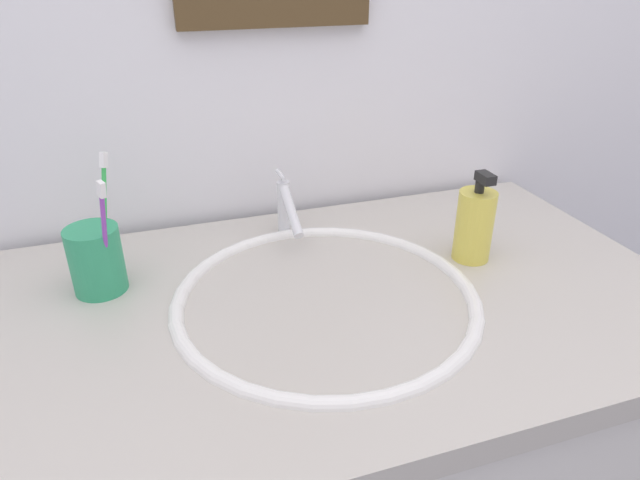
% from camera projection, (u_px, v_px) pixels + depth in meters
% --- Properties ---
extents(tiled_wall_back, '(2.32, 0.04, 2.40)m').
position_uv_depth(tiled_wall_back, '(273.00, 45.00, 1.04)').
color(tiled_wall_back, silver).
rests_on(tiled_wall_back, ground).
extents(sink_basin, '(0.48, 0.48, 0.11)m').
position_uv_depth(sink_basin, '(326.00, 320.00, 0.89)').
color(sink_basin, white).
rests_on(sink_basin, vanity_counter).
extents(faucet, '(0.02, 0.15, 0.12)m').
position_uv_depth(faucet, '(286.00, 207.00, 1.04)').
color(faucet, silver).
rests_on(faucet, sink_basin).
extents(toothbrush_cup, '(0.08, 0.08, 0.11)m').
position_uv_depth(toothbrush_cup, '(96.00, 260.00, 0.87)').
color(toothbrush_cup, '#2D9966').
rests_on(toothbrush_cup, vanity_counter).
extents(toothbrush_purple, '(0.03, 0.05, 0.20)m').
position_uv_depth(toothbrush_purple, '(105.00, 233.00, 0.82)').
color(toothbrush_purple, purple).
rests_on(toothbrush_purple, toothbrush_cup).
extents(toothbrush_green, '(0.04, 0.06, 0.21)m').
position_uv_depth(toothbrush_green, '(105.00, 211.00, 0.87)').
color(toothbrush_green, green).
rests_on(toothbrush_green, toothbrush_cup).
extents(soap_dispenser, '(0.06, 0.06, 0.16)m').
position_uv_depth(soap_dispenser, '(474.00, 225.00, 0.96)').
color(soap_dispenser, '#DBCC4C').
rests_on(soap_dispenser, vanity_counter).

